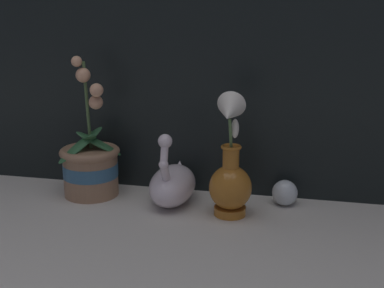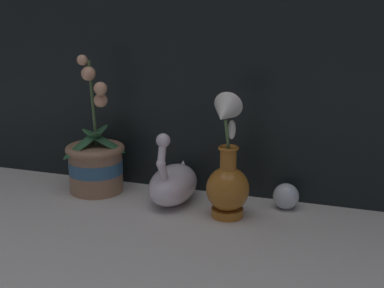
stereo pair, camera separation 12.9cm
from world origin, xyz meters
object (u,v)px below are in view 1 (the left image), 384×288
at_px(swan_figurine, 173,183).
at_px(blue_vase, 230,174).
at_px(glass_sphere, 285,193).
at_px(orchid_potted_plant, 90,164).

xyz_separation_m(swan_figurine, blue_vase, (0.15, -0.05, 0.05)).
height_order(swan_figurine, glass_sphere, swan_figurine).
distance_m(swan_figurine, glass_sphere, 0.28).
xyz_separation_m(blue_vase, glass_sphere, (0.12, 0.10, -0.07)).
distance_m(orchid_potted_plant, blue_vase, 0.38).
bearing_deg(orchid_potted_plant, blue_vase, -9.41).
relative_size(blue_vase, glass_sphere, 4.71).
bearing_deg(glass_sphere, blue_vase, -141.43).
relative_size(orchid_potted_plant, blue_vase, 1.21).
distance_m(swan_figurine, blue_vase, 0.17).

